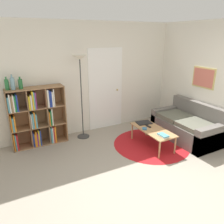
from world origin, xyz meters
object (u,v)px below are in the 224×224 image
object	(u,v)px
couch	(188,126)
bowl	(145,129)
bottle_middle	(13,84)
bookshelf	(35,117)
coffee_table	(153,131)
bottle_left	(7,85)
laptop	(144,123)
floor_lamp	(80,69)
bottle_right	(20,84)

from	to	relation	value
couch	bowl	bearing A→B (deg)	173.27
bottle_middle	bookshelf	bearing A→B (deg)	4.18
coffee_table	bottle_left	bearing A→B (deg)	154.54
coffee_table	laptop	size ratio (longest dim) A/B	2.93
bookshelf	bowl	xyz separation A→B (m)	(2.02, -1.17, -0.23)
coffee_table	bookshelf	bearing A→B (deg)	150.45
floor_lamp	bottle_right	distance (m)	1.24
bottle_left	bottle_middle	xyz separation A→B (m)	(0.10, -0.04, 0.02)
bowl	bottle_right	bearing A→B (deg)	152.48
bowl	bottle_middle	distance (m)	2.80
laptop	bottle_middle	distance (m)	2.87
couch	bottle_right	world-z (taller)	bottle_right
bookshelf	floor_lamp	size ratio (longest dim) A/B	0.67
bookshelf	bottle_right	size ratio (longest dim) A/B	5.31
floor_lamp	couch	distance (m)	2.78
coffee_table	bottle_middle	distance (m)	2.99
coffee_table	laptop	distance (m)	0.38
laptop	bottle_right	xyz separation A→B (m)	(-2.41, 0.86, 0.97)
bowl	bottle_middle	world-z (taller)	bottle_middle
bottle_right	bottle_middle	bearing A→B (deg)	-172.77
floor_lamp	bowl	bearing A→B (deg)	-46.06
floor_lamp	bowl	distance (m)	1.88
floor_lamp	bottle_left	xyz separation A→B (m)	(-1.46, 0.14, -0.22)
couch	bottle_right	distance (m)	3.77
bottle_middle	bottle_left	bearing A→B (deg)	158.78
laptop	coffee_table	bearing A→B (deg)	-94.70
bowl	bottle_middle	size ratio (longest dim) A/B	0.34
bottle_left	bowl	bearing A→B (deg)	-25.58
coffee_table	bottle_middle	bearing A→B (deg)	154.37
laptop	bowl	bearing A→B (deg)	-122.70
bookshelf	coffee_table	size ratio (longest dim) A/B	1.21
couch	coffee_table	bearing A→B (deg)	176.27
bowl	bottle_middle	xyz separation A→B (m)	(-2.36, 1.14, 0.99)
bookshelf	bottle_left	distance (m)	0.87
coffee_table	bowl	xyz separation A→B (m)	(-0.16, 0.07, 0.06)
floor_lamp	couch	bearing A→B (deg)	-28.76
floor_lamp	bottle_middle	distance (m)	1.37
bowl	coffee_table	bearing A→B (deg)	-23.63
coffee_table	bowl	bearing A→B (deg)	156.37
bookshelf	floor_lamp	distance (m)	1.40
laptop	bowl	xyz separation A→B (m)	(-0.19, -0.30, 0.01)
bottle_left	bookshelf	bearing A→B (deg)	-1.93
coffee_table	bottle_right	distance (m)	2.87
couch	coffee_table	world-z (taller)	couch
bookshelf	coffee_table	bearing A→B (deg)	-29.55
coffee_table	bottle_middle	world-z (taller)	bottle_middle
couch	laptop	xyz separation A→B (m)	(-0.95, 0.44, 0.12)
couch	bottle_left	world-z (taller)	bottle_left
bottle_right	floor_lamp	bearing A→B (deg)	-5.32
couch	laptop	distance (m)	1.05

